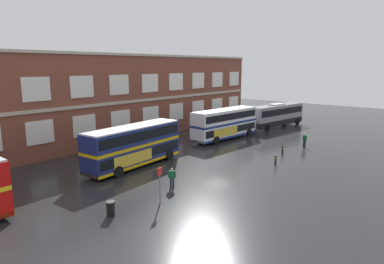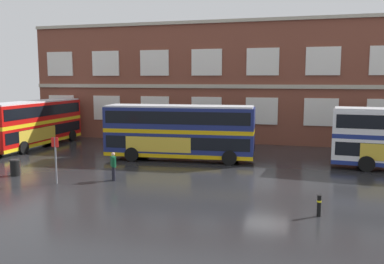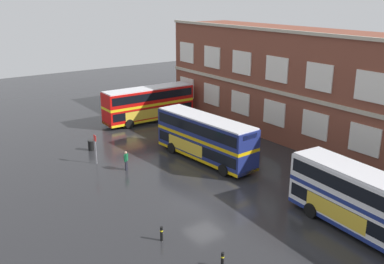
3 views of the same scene
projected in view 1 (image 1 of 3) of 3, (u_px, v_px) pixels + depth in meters
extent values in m
plane|color=#232326|center=(203.00, 157.00, 36.57)|extent=(120.00, 120.00, 0.00)
cube|color=brown|center=(117.00, 97.00, 46.27)|extent=(51.67, 8.00, 11.09)
cube|color=#B2A893|center=(136.00, 101.00, 43.73)|extent=(51.67, 0.16, 0.36)
cube|color=#B2A893|center=(134.00, 55.00, 42.59)|extent=(51.67, 0.28, 0.30)
cube|color=silver|center=(40.00, 132.00, 34.49)|extent=(2.89, 0.12, 2.44)
cube|color=silver|center=(84.00, 126.00, 38.36)|extent=(2.89, 0.12, 2.44)
cube|color=silver|center=(121.00, 120.00, 42.24)|extent=(2.89, 0.12, 2.44)
cube|color=silver|center=(151.00, 116.00, 46.11)|extent=(2.89, 0.12, 2.44)
cube|color=silver|center=(176.00, 112.00, 49.98)|extent=(2.89, 0.12, 2.44)
cube|color=silver|center=(198.00, 108.00, 53.85)|extent=(2.89, 0.12, 2.44)
cube|color=silver|center=(217.00, 106.00, 57.73)|extent=(2.89, 0.12, 2.44)
cube|color=silver|center=(233.00, 103.00, 61.60)|extent=(2.89, 0.12, 2.44)
cube|color=silver|center=(36.00, 89.00, 33.63)|extent=(2.89, 0.12, 2.44)
cube|color=silver|center=(82.00, 87.00, 37.50)|extent=(2.89, 0.12, 2.44)
cube|color=silver|center=(119.00, 85.00, 41.37)|extent=(2.89, 0.12, 2.44)
cube|color=silver|center=(150.00, 83.00, 45.24)|extent=(2.89, 0.12, 2.44)
cube|color=silver|center=(176.00, 82.00, 49.12)|extent=(2.89, 0.12, 2.44)
cube|color=silver|center=(198.00, 81.00, 52.99)|extent=(2.89, 0.12, 2.44)
cube|color=silver|center=(217.00, 80.00, 56.86)|extent=(2.89, 0.12, 2.44)
cube|color=silver|center=(234.00, 79.00, 60.74)|extent=(2.89, 0.12, 2.44)
cylinder|color=black|center=(1.00, 204.00, 23.06)|extent=(0.33, 1.04, 1.04)
cube|color=navy|center=(134.00, 154.00, 33.20)|extent=(11.16, 3.36, 1.75)
cube|color=black|center=(134.00, 152.00, 33.16)|extent=(10.72, 3.37, 0.90)
cube|color=gold|center=(134.00, 144.00, 33.00)|extent=(11.16, 3.36, 0.30)
cube|color=navy|center=(134.00, 135.00, 32.82)|extent=(11.16, 3.36, 1.55)
cube|color=black|center=(134.00, 134.00, 32.81)|extent=(10.72, 3.37, 0.90)
cube|color=gold|center=(135.00, 161.00, 33.34)|extent=(11.16, 3.38, 0.28)
cube|color=silver|center=(133.00, 127.00, 32.66)|extent=(10.93, 3.24, 0.12)
cube|color=gold|center=(134.00, 158.00, 31.39)|extent=(4.83, 0.39, 1.10)
cube|color=yellow|center=(169.00, 123.00, 37.08)|extent=(0.18, 1.66, 0.40)
cylinder|color=black|center=(169.00, 155.00, 35.66)|extent=(1.06, 0.40, 1.04)
cylinder|color=black|center=(152.00, 151.00, 37.13)|extent=(1.06, 0.40, 1.04)
cylinder|color=black|center=(118.00, 172.00, 29.98)|extent=(1.06, 0.40, 1.04)
cylinder|color=black|center=(100.00, 167.00, 31.45)|extent=(1.06, 0.40, 1.04)
cube|color=silver|center=(225.00, 130.00, 45.66)|extent=(11.16, 3.37, 1.75)
cube|color=black|center=(225.00, 129.00, 45.62)|extent=(10.73, 3.38, 0.90)
cube|color=navy|center=(225.00, 123.00, 45.46)|extent=(11.16, 3.37, 0.30)
cube|color=silver|center=(225.00, 116.00, 45.28)|extent=(11.16, 3.37, 1.55)
cube|color=black|center=(225.00, 115.00, 45.27)|extent=(10.73, 3.38, 0.90)
cube|color=navy|center=(225.00, 135.00, 45.81)|extent=(11.16, 3.39, 0.28)
cube|color=silver|center=(225.00, 110.00, 45.12)|extent=(10.93, 3.25, 0.12)
cube|color=gold|center=(226.00, 132.00, 43.84)|extent=(4.83, 0.39, 1.10)
cube|color=yellow|center=(249.00, 109.00, 49.03)|extent=(0.18, 1.66, 0.40)
cylinder|color=black|center=(249.00, 132.00, 47.62)|extent=(1.06, 0.40, 1.04)
cylinder|color=black|center=(234.00, 130.00, 49.37)|extent=(1.06, 0.40, 1.04)
cylinder|color=black|center=(216.00, 140.00, 42.61)|extent=(1.06, 0.40, 1.04)
cylinder|color=black|center=(201.00, 137.00, 44.37)|extent=(1.06, 0.40, 1.04)
cube|color=gray|center=(276.00, 115.00, 54.60)|extent=(12.23, 4.12, 3.20)
cube|color=black|center=(276.00, 111.00, 54.47)|extent=(11.52, 4.07, 1.00)
cube|color=black|center=(276.00, 122.00, 54.82)|extent=(12.24, 4.14, 0.90)
cube|color=silver|center=(277.00, 104.00, 54.27)|extent=(3.02, 1.65, 0.20)
cylinder|color=black|center=(297.00, 121.00, 56.96)|extent=(1.07, 0.46, 1.04)
cylinder|color=black|center=(284.00, 120.00, 58.82)|extent=(1.07, 0.46, 1.04)
cylinder|color=black|center=(267.00, 128.00, 51.27)|extent=(1.07, 0.46, 1.04)
cylinder|color=black|center=(254.00, 126.00, 53.13)|extent=(1.07, 0.46, 1.04)
cylinder|color=black|center=(304.00, 143.00, 41.38)|extent=(0.20, 0.20, 0.85)
cylinder|color=black|center=(305.00, 144.00, 41.22)|extent=(0.20, 0.20, 0.85)
cube|color=#145933|center=(305.00, 138.00, 41.16)|extent=(0.34, 0.45, 0.60)
cylinder|color=#145933|center=(303.00, 138.00, 41.38)|extent=(0.13, 0.13, 0.57)
cylinder|color=#145933|center=(306.00, 138.00, 40.96)|extent=(0.13, 0.13, 0.57)
sphere|color=tan|center=(305.00, 134.00, 41.08)|extent=(0.22, 0.22, 0.22)
cylinder|color=black|center=(173.00, 183.00, 27.44)|extent=(0.23, 0.23, 0.85)
cylinder|color=black|center=(171.00, 183.00, 27.43)|extent=(0.23, 0.23, 0.85)
cube|color=#145933|center=(172.00, 174.00, 27.29)|extent=(0.45, 0.46, 0.60)
cylinder|color=#145933|center=(175.00, 175.00, 27.31)|extent=(0.16, 0.16, 0.57)
cylinder|color=#145933|center=(169.00, 175.00, 27.29)|extent=(0.16, 0.16, 0.57)
sphere|color=tan|center=(172.00, 169.00, 27.21)|extent=(0.22, 0.22, 0.22)
cylinder|color=slate|center=(160.00, 186.00, 24.15)|extent=(0.10, 0.10, 2.70)
cube|color=red|center=(160.00, 172.00, 23.93)|extent=(0.44, 0.04, 0.56)
cylinder|color=black|center=(111.00, 209.00, 22.25)|extent=(0.56, 0.56, 0.95)
cylinder|color=black|center=(110.00, 202.00, 22.15)|extent=(0.60, 0.60, 0.08)
cylinder|color=black|center=(282.00, 150.00, 37.96)|extent=(0.18, 0.18, 0.95)
cylinder|color=yellow|center=(283.00, 148.00, 37.92)|extent=(0.19, 0.19, 0.08)
cylinder|color=black|center=(276.00, 160.00, 33.87)|extent=(0.18, 0.18, 0.95)
cylinder|color=yellow|center=(276.00, 158.00, 33.83)|extent=(0.19, 0.19, 0.08)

